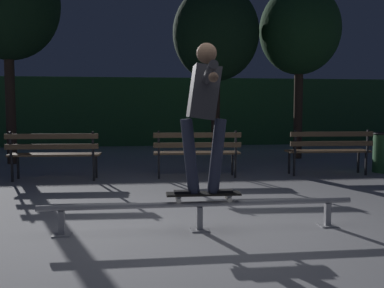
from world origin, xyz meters
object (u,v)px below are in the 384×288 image
skateboard (203,194)px  tree_far_left (7,3)px  skateboarder (204,105)px  grind_rail (200,208)px  park_bench_left_center (197,149)px  tree_far_right (300,31)px  park_bench_leftmost (54,151)px  park_bench_right_center (329,147)px  tree_behind_benches (216,34)px

skateboard → tree_far_left: size_ratio=0.16×
skateboard → skateboarder: 0.94m
grind_rail → park_bench_left_center: 3.48m
tree_far_right → skateboarder: bearing=-118.6°
skateboarder → park_bench_left_center: 3.55m
park_bench_leftmost → skateboard: bearing=-57.9°
tree_far_left → skateboarder: bearing=-59.3°
grind_rail → skateboard: 0.16m
park_bench_leftmost → park_bench_left_center: (2.56, 0.00, 0.00)m
skateboard → tree_far_left: bearing=120.7°
skateboarder → tree_far_left: (-3.58, 6.02, 2.33)m
skateboard → park_bench_right_center: size_ratio=0.48×
skateboard → tree_far_right: bearing=61.4°
skateboard → park_bench_right_center: 4.55m
park_bench_right_center → tree_behind_benches: (-1.71, 2.82, 2.57)m
park_bench_left_center → tree_far_right: 4.90m
grind_rail → park_bench_right_center: 4.58m
skateboard → skateboarder: size_ratio=0.50×
skateboard → park_bench_leftmost: bearing=122.1°
skateboarder → park_bench_left_center: size_ratio=0.96×
park_bench_left_center → tree_far_left: size_ratio=0.33×
skateboard → tree_far_left: (-3.58, 6.02, 3.27)m
skateboard → tree_behind_benches: tree_behind_benches is taller
skateboard → tree_far_right: size_ratio=0.18×
skateboarder → park_bench_leftmost: bearing=122.1°
tree_far_left → skateboard: bearing=-59.3°
tree_behind_benches → park_bench_left_center: bearing=-106.9°
park_bench_left_center → grind_rail: bearing=-97.4°
park_bench_leftmost → tree_behind_benches: (3.42, 2.82, 2.57)m
park_bench_left_center → tree_far_right: bearing=43.0°
grind_rail → tree_far_left: bearing=120.4°
skateboard → park_bench_right_center: (2.97, 3.44, 0.15)m
skateboard → park_bench_right_center: bearing=49.2°
park_bench_right_center → tree_behind_benches: size_ratio=0.38×
grind_rail → park_bench_right_center: bearing=48.9°
park_bench_right_center → skateboarder: bearing=-130.7°
grind_rail → skateboard: skateboard is taller
park_bench_leftmost → tree_far_right: (5.56, 2.79, 2.69)m
skateboarder → tree_behind_benches: tree_behind_benches is taller
park_bench_left_center → tree_far_right: size_ratio=0.37×
skateboard → tree_far_right: (3.40, 6.23, 2.84)m
skateboard → grind_rail: bearing=180.0°
park_bench_right_center → tree_far_left: 7.70m
skateboard → park_bench_leftmost: 4.06m
park_bench_left_center → tree_behind_benches: size_ratio=0.38×
skateboarder → tree_behind_benches: 6.63m
skateboard → park_bench_left_center: bearing=83.3°
skateboarder → grind_rail: bearing=179.9°
tree_behind_benches → skateboard: bearing=-101.4°
park_bench_right_center → tree_far_left: bearing=158.5°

